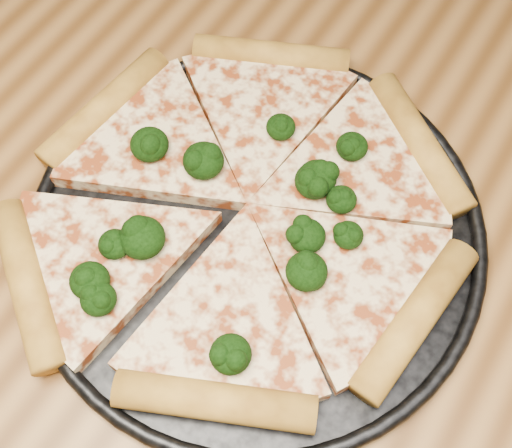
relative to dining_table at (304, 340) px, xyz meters
The scene contains 4 objects.
dining_table is the anchor object (origin of this frame).
pizza_pan 0.13m from the dining_table, 156.61° to the left, with size 0.39×0.39×0.02m.
pizza 0.15m from the dining_table, 156.82° to the left, with size 0.37×0.40×0.03m.
broccoli_florets 0.15m from the dining_table, 166.53° to the left, with size 0.22×0.26×0.03m.
Camera 1 is at (0.06, -0.18, 1.25)m, focal length 46.32 mm.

